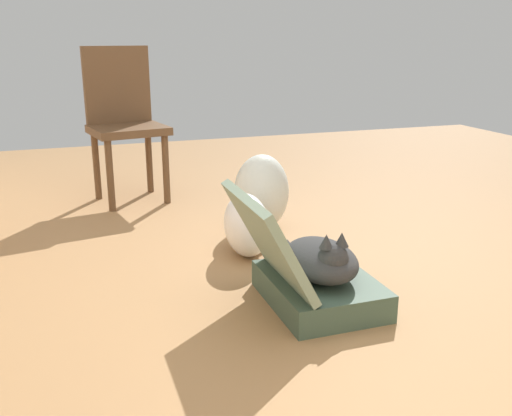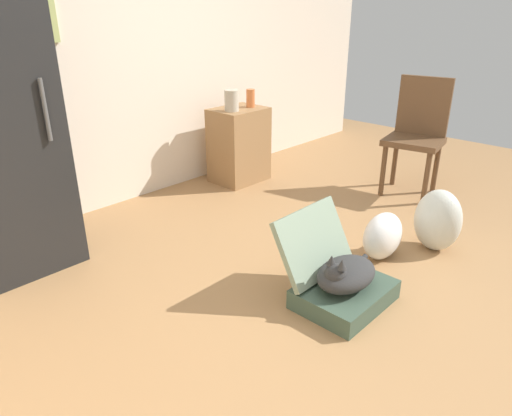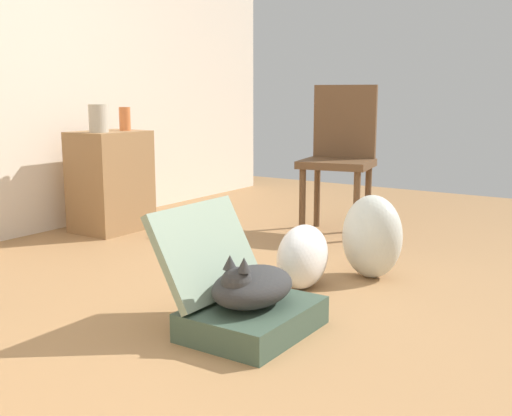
# 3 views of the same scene
# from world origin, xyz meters

# --- Properties ---
(ground_plane) EXTENTS (7.68, 7.68, 0.00)m
(ground_plane) POSITION_xyz_m (0.00, 0.00, 0.00)
(ground_plane) COLOR #9E7247
(ground_plane) RESTS_ON ground
(wall_back) EXTENTS (6.40, 0.15, 2.60)m
(wall_back) POSITION_xyz_m (-0.00, 2.26, 1.30)
(wall_back) COLOR beige
(wall_back) RESTS_ON ground
(suitcase_base) EXTENTS (0.53, 0.41, 0.11)m
(suitcase_base) POSITION_xyz_m (-0.14, -0.03, 0.06)
(suitcase_base) COLOR #384C3D
(suitcase_base) RESTS_ON ground
(suitcase_lid) EXTENTS (0.53, 0.23, 0.38)m
(suitcase_lid) POSITION_xyz_m (-0.14, 0.20, 0.30)
(suitcase_lid) COLOR gray
(suitcase_lid) RESTS_ON suitcase_base
(cat) EXTENTS (0.48, 0.28, 0.23)m
(cat) POSITION_xyz_m (-0.15, -0.03, 0.20)
(cat) COLOR #2D2D2D
(cat) RESTS_ON suitcase_base
(plastic_bag_white) EXTENTS (0.35, 0.21, 0.32)m
(plastic_bag_white) POSITION_xyz_m (0.48, 0.09, 0.16)
(plastic_bag_white) COLOR white
(plastic_bag_white) RESTS_ON ground
(plastic_bag_clear) EXTENTS (0.26, 0.32, 0.43)m
(plastic_bag_clear) POSITION_xyz_m (0.84, -0.12, 0.22)
(plastic_bag_clear) COLOR silver
(plastic_bag_clear) RESTS_ON ground
(side_table) EXTENTS (0.49, 0.39, 0.69)m
(side_table) POSITION_xyz_m (0.90, 1.85, 0.35)
(side_table) COLOR olive
(side_table) RESTS_ON ground
(vase_tall) EXTENTS (0.13, 0.13, 0.18)m
(vase_tall) POSITION_xyz_m (0.77, 1.81, 0.78)
(vase_tall) COLOR #B7AD99
(vase_tall) RESTS_ON side_table
(vase_short) EXTENTS (0.08, 0.08, 0.16)m
(vase_short) POSITION_xyz_m (1.02, 1.81, 0.77)
(vase_short) COLOR #CC6B38
(vase_short) RESTS_ON side_table
(chair) EXTENTS (0.49, 0.53, 1.00)m
(chair) POSITION_xyz_m (1.75, 0.51, 0.55)
(chair) COLOR brown
(chair) RESTS_ON ground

